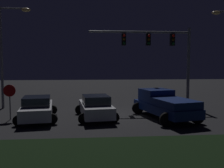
{
  "coord_description": "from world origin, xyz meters",
  "views": [
    {
      "loc": [
        -1.29,
        -17.37,
        3.49
      ],
      "look_at": [
        0.25,
        1.1,
        2.04
      ],
      "focal_mm": 40.13,
      "sensor_mm": 36.0,
      "label": 1
    }
  ],
  "objects": [
    {
      "name": "ground_plane",
      "position": [
        0.0,
        0.0,
        0.0
      ],
      "size": [
        80.0,
        80.0,
        0.0
      ],
      "primitive_type": "plane",
      "color": "black"
    },
    {
      "name": "grass_median",
      "position": [
        0.0,
        -9.11,
        0.05
      ],
      "size": [
        23.33,
        6.33,
        0.1
      ],
      "primitive_type": "cube",
      "color": "black",
      "rests_on": "ground_plane"
    },
    {
      "name": "pickup_truck",
      "position": [
        3.41,
        -1.54,
        1.0
      ],
      "size": [
        3.73,
        5.72,
        1.8
      ],
      "rotation": [
        0.0,
        0.0,
        1.81
      ],
      "color": "navy",
      "rests_on": "ground_plane"
    },
    {
      "name": "car_sedan",
      "position": [
        -4.69,
        -1.48,
        0.74
      ],
      "size": [
        2.88,
        4.61,
        1.51
      ],
      "rotation": [
        0.0,
        0.0,
        1.71
      ],
      "color": "silver",
      "rests_on": "ground_plane"
    },
    {
      "name": "car_sedan_far",
      "position": [
        -1.01,
        -1.25,
        0.74
      ],
      "size": [
        2.83,
        4.59,
        1.51
      ],
      "rotation": [
        0.0,
        0.0,
        1.69
      ],
      "color": "silver",
      "rests_on": "ground_plane"
    },
    {
      "name": "traffic_signal_gantry",
      "position": [
        4.3,
        2.75,
        4.9
      ],
      "size": [
        8.32,
        0.56,
        6.5
      ],
      "color": "slate",
      "rests_on": "ground_plane"
    },
    {
      "name": "street_lamp_left",
      "position": [
        -7.86,
        3.13,
        5.05
      ],
      "size": [
        2.43,
        0.44,
        8.02
      ],
      "color": "slate",
      "rests_on": "ground_plane"
    },
    {
      "name": "stop_sign",
      "position": [
        -6.42,
        -1.25,
        1.56
      ],
      "size": [
        0.76,
        0.08,
        2.23
      ],
      "color": "slate",
      "rests_on": "ground_plane"
    }
  ]
}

